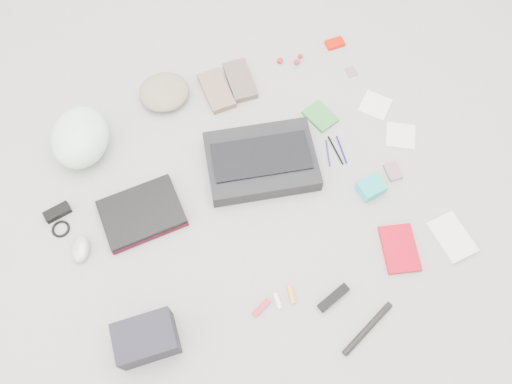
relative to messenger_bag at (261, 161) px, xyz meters
name	(u,v)px	position (x,y,z in m)	size (l,w,h in m)	color
ground_plane	(256,197)	(-0.08, -0.12, -0.04)	(4.00, 4.00, 0.00)	gray
messenger_bag	(261,161)	(0.00, 0.00, 0.00)	(0.44, 0.31, 0.07)	black
bag_flap	(261,156)	(0.00, 0.00, 0.04)	(0.39, 0.18, 0.01)	black
laptop_sleeve	(142,214)	(-0.52, -0.01, -0.03)	(0.31, 0.23, 0.02)	#3B0A16
laptop	(141,212)	(-0.52, -0.01, -0.01)	(0.31, 0.22, 0.02)	black
bike_helmet	(80,137)	(-0.64, 0.38, 0.05)	(0.23, 0.29, 0.17)	silver
beanie	(164,92)	(-0.25, 0.49, 0.00)	(0.22, 0.21, 0.08)	gray
mitten_left	(216,91)	(-0.03, 0.42, -0.02)	(0.11, 0.21, 0.03)	#826254
mitten_right	(240,80)	(0.09, 0.43, -0.02)	(0.11, 0.21, 0.03)	brown
power_brick	(57,212)	(-0.83, 0.13, -0.02)	(0.10, 0.05, 0.03)	black
cable_coil	(61,229)	(-0.83, 0.07, -0.03)	(0.07, 0.07, 0.01)	black
mouse	(81,249)	(-0.78, -0.05, -0.02)	(0.07, 0.11, 0.04)	#A1A1A1
camera_bag	(146,339)	(-0.66, -0.48, 0.03)	(0.20, 0.14, 0.13)	black
multitool	(261,308)	(-0.25, -0.54, -0.03)	(0.08, 0.02, 0.01)	#B31C27
toiletry_tube_white	(278,301)	(-0.18, -0.54, -0.03)	(0.02, 0.02, 0.06)	white
toiletry_tube_orange	(292,295)	(-0.12, -0.54, -0.03)	(0.02, 0.02, 0.07)	orange
u_lock	(333,298)	(0.01, -0.62, -0.02)	(0.13, 0.03, 0.03)	black
bike_pump	(368,329)	(0.07, -0.76, -0.03)	(0.02, 0.02, 0.25)	black
book_red	(399,249)	(0.33, -0.55, -0.03)	(0.13, 0.19, 0.02)	red
book_white	(452,237)	(0.54, -0.60, -0.03)	(0.12, 0.18, 0.02)	silver
notepad	(320,116)	(0.33, 0.11, -0.03)	(0.10, 0.13, 0.02)	#307B35
pen_blue	(328,153)	(0.28, -0.06, -0.03)	(0.01, 0.01, 0.13)	navy
pen_black	(336,150)	(0.32, -0.06, -0.03)	(0.01, 0.01, 0.14)	black
pen_navy	(342,150)	(0.34, -0.07, -0.03)	(0.01, 0.01, 0.14)	navy
accordion_wallet	(371,188)	(0.36, -0.29, -0.01)	(0.10, 0.08, 0.05)	#19B2B9
card_deck	(393,171)	(0.48, -0.25, -0.03)	(0.06, 0.08, 0.02)	gray
napkin_top	(375,105)	(0.58, 0.07, -0.03)	(0.12, 0.12, 0.01)	silver
napkin_bottom	(401,136)	(0.60, -0.12, -0.03)	(0.12, 0.12, 0.01)	silver
lollipop_a	(280,61)	(0.30, 0.46, -0.02)	(0.03, 0.03, 0.03)	red
lollipop_b	(297,62)	(0.37, 0.42, -0.02)	(0.03, 0.03, 0.03)	#B7192C
lollipop_c	(300,56)	(0.40, 0.44, -0.03)	(0.02, 0.02, 0.02)	#A62017
altoids_tin	(335,43)	(0.58, 0.44, -0.03)	(0.09, 0.05, 0.02)	red
stamp_sheet	(351,72)	(0.58, 0.27, -0.03)	(0.05, 0.05, 0.00)	gray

